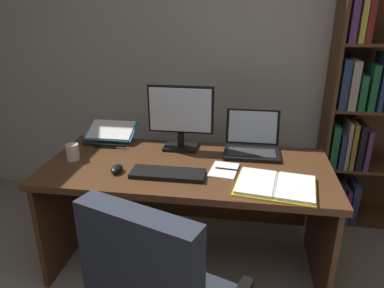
{
  "coord_description": "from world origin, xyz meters",
  "views": [
    {
      "loc": [
        0.11,
        -0.48,
        1.63
      ],
      "look_at": [
        -0.18,
        1.4,
        0.88
      ],
      "focal_mm": 33.46,
      "sensor_mm": 36.0,
      "label": 1
    }
  ],
  "objects_px": {
    "notepad": "(224,170)",
    "coffee_mug": "(73,152)",
    "open_binder": "(276,185)",
    "monitor": "(181,118)",
    "keyboard": "(168,174)",
    "computer_mouse": "(117,169)",
    "pen": "(227,169)",
    "bookshelf": "(380,81)",
    "laptop": "(252,144)",
    "desk": "(189,187)",
    "reading_stand_with_book": "(110,133)"
  },
  "relations": [
    {
      "from": "notepad",
      "to": "coffee_mug",
      "type": "distance_m",
      "value": 0.94
    },
    {
      "from": "open_binder",
      "to": "notepad",
      "type": "height_order",
      "value": "open_binder"
    },
    {
      "from": "monitor",
      "to": "coffee_mug",
      "type": "bearing_deg",
      "value": -155.51
    },
    {
      "from": "keyboard",
      "to": "computer_mouse",
      "type": "relative_size",
      "value": 4.04
    },
    {
      "from": "open_binder",
      "to": "pen",
      "type": "xyz_separation_m",
      "value": [
        -0.26,
        0.16,
        0.0
      ]
    },
    {
      "from": "bookshelf",
      "to": "coffee_mug",
      "type": "distance_m",
      "value": 2.15
    },
    {
      "from": "pen",
      "to": "keyboard",
      "type": "bearing_deg",
      "value": -162.11
    },
    {
      "from": "monitor",
      "to": "coffee_mug",
      "type": "height_order",
      "value": "monitor"
    },
    {
      "from": "monitor",
      "to": "laptop",
      "type": "height_order",
      "value": "monitor"
    },
    {
      "from": "bookshelf",
      "to": "open_binder",
      "type": "bearing_deg",
      "value": -127.98
    },
    {
      "from": "desk",
      "to": "reading_stand_with_book",
      "type": "relative_size",
      "value": 5.07
    },
    {
      "from": "monitor",
      "to": "keyboard",
      "type": "xyz_separation_m",
      "value": [
        0.0,
        -0.42,
        -0.2
      ]
    },
    {
      "from": "keyboard",
      "to": "bookshelf",
      "type": "bearing_deg",
      "value": 34.18
    },
    {
      "from": "bookshelf",
      "to": "pen",
      "type": "distance_m",
      "value": 1.35
    },
    {
      "from": "monitor",
      "to": "computer_mouse",
      "type": "height_order",
      "value": "monitor"
    },
    {
      "from": "bookshelf",
      "to": "notepad",
      "type": "relative_size",
      "value": 10.94
    },
    {
      "from": "notepad",
      "to": "reading_stand_with_book",
      "type": "bearing_deg",
      "value": 155.83
    },
    {
      "from": "coffee_mug",
      "to": "bookshelf",
      "type": "bearing_deg",
      "value": 21.62
    },
    {
      "from": "keyboard",
      "to": "notepad",
      "type": "bearing_deg",
      "value": 18.97
    },
    {
      "from": "pen",
      "to": "laptop",
      "type": "bearing_deg",
      "value": 66.34
    },
    {
      "from": "monitor",
      "to": "computer_mouse",
      "type": "bearing_deg",
      "value": -125.79
    },
    {
      "from": "notepad",
      "to": "coffee_mug",
      "type": "xyz_separation_m",
      "value": [
        -0.94,
        0.02,
        0.05
      ]
    },
    {
      "from": "computer_mouse",
      "to": "open_binder",
      "type": "xyz_separation_m",
      "value": [
        0.89,
        -0.05,
        -0.01
      ]
    },
    {
      "from": "desk",
      "to": "open_binder",
      "type": "relative_size",
      "value": 3.76
    },
    {
      "from": "desk",
      "to": "reading_stand_with_book",
      "type": "distance_m",
      "value": 0.69
    },
    {
      "from": "keyboard",
      "to": "pen",
      "type": "xyz_separation_m",
      "value": [
        0.33,
        0.11,
        0.0
      ]
    },
    {
      "from": "monitor",
      "to": "open_binder",
      "type": "relative_size",
      "value": 0.95
    },
    {
      "from": "desk",
      "to": "keyboard",
      "type": "relative_size",
      "value": 4.07
    },
    {
      "from": "pen",
      "to": "coffee_mug",
      "type": "bearing_deg",
      "value": 178.55
    },
    {
      "from": "reading_stand_with_book",
      "to": "desk",
      "type": "bearing_deg",
      "value": -21.84
    },
    {
      "from": "desk",
      "to": "pen",
      "type": "xyz_separation_m",
      "value": [
        0.24,
        -0.13,
        0.21
      ]
    },
    {
      "from": "monitor",
      "to": "open_binder",
      "type": "distance_m",
      "value": 0.78
    },
    {
      "from": "desk",
      "to": "pen",
      "type": "height_order",
      "value": "pen"
    },
    {
      "from": "monitor",
      "to": "keyboard",
      "type": "relative_size",
      "value": 1.02
    },
    {
      "from": "keyboard",
      "to": "open_binder",
      "type": "xyz_separation_m",
      "value": [
        0.59,
        -0.05,
        -0.0
      ]
    },
    {
      "from": "keyboard",
      "to": "desk",
      "type": "bearing_deg",
      "value": 70.0
    },
    {
      "from": "laptop",
      "to": "open_binder",
      "type": "relative_size",
      "value": 0.77
    },
    {
      "from": "keyboard",
      "to": "open_binder",
      "type": "height_order",
      "value": "same"
    },
    {
      "from": "open_binder",
      "to": "notepad",
      "type": "relative_size",
      "value": 2.17
    },
    {
      "from": "keyboard",
      "to": "computer_mouse",
      "type": "distance_m",
      "value": 0.3
    },
    {
      "from": "keyboard",
      "to": "coffee_mug",
      "type": "xyz_separation_m",
      "value": [
        -0.63,
        0.13,
        0.04
      ]
    },
    {
      "from": "keyboard",
      "to": "coffee_mug",
      "type": "distance_m",
      "value": 0.64
    },
    {
      "from": "keyboard",
      "to": "monitor",
      "type": "bearing_deg",
      "value": 90.0
    },
    {
      "from": "bookshelf",
      "to": "computer_mouse",
      "type": "distance_m",
      "value": 1.91
    },
    {
      "from": "desk",
      "to": "monitor",
      "type": "relative_size",
      "value": 3.98
    },
    {
      "from": "notepad",
      "to": "desk",
      "type": "bearing_deg",
      "value": 150.0
    },
    {
      "from": "keyboard",
      "to": "computer_mouse",
      "type": "xyz_separation_m",
      "value": [
        -0.3,
        0.0,
        0.01
      ]
    },
    {
      "from": "reading_stand_with_book",
      "to": "notepad",
      "type": "relative_size",
      "value": 1.61
    },
    {
      "from": "desk",
      "to": "bookshelf",
      "type": "xyz_separation_m",
      "value": [
        1.26,
        0.68,
        0.58
      ]
    },
    {
      "from": "open_binder",
      "to": "laptop",
      "type": "bearing_deg",
      "value": 113.01
    }
  ]
}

